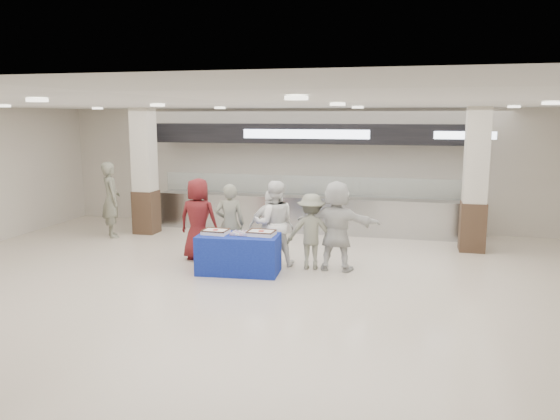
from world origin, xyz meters
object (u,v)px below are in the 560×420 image
(cupcake_tray, at_px, (241,233))
(civilian_maroon, at_px, (198,219))
(sheet_cake_left, at_px, (216,231))
(civilian_white, at_px, (337,226))
(display_table, at_px, (239,254))
(soldier_b, at_px, (311,231))
(sheet_cake_right, at_px, (261,233))
(chef_tall, at_px, (274,223))
(chef_short, at_px, (271,228))
(soldier_a, at_px, (230,224))
(soldier_bg, at_px, (111,200))

(cupcake_tray, distance_m, civilian_maroon, 1.39)
(sheet_cake_left, bearing_deg, civilian_maroon, 130.44)
(civilian_white, bearing_deg, display_table, 22.11)
(sheet_cake_left, xyz_separation_m, civilian_maroon, (-0.68, 0.79, 0.06))
(sheet_cake_left, relative_size, soldier_b, 0.33)
(sheet_cake_right, xyz_separation_m, soldier_b, (0.86, 0.56, -0.05))
(civilian_maroon, height_order, chef_tall, same)
(sheet_cake_left, bearing_deg, chef_short, 37.68)
(chef_short, relative_size, civilian_white, 0.87)
(sheet_cake_left, bearing_deg, cupcake_tray, 4.47)
(civilian_maroon, bearing_deg, civilian_white, 179.11)
(civilian_maroon, distance_m, soldier_a, 0.75)
(civilian_white, distance_m, soldier_bg, 6.12)
(sheet_cake_right, bearing_deg, display_table, -170.24)
(sheet_cake_left, bearing_deg, soldier_bg, 147.24)
(display_table, relative_size, civilian_maroon, 0.90)
(display_table, bearing_deg, chef_tall, 49.60)
(civilian_maroon, xyz_separation_m, chef_tall, (1.65, -0.06, 0.00))
(sheet_cake_left, relative_size, soldier_bg, 0.26)
(chef_tall, bearing_deg, civilian_maroon, -19.36)
(sheet_cake_right, distance_m, civilian_maroon, 1.72)
(display_table, distance_m, cupcake_tray, 0.41)
(soldier_a, bearing_deg, cupcake_tray, 108.83)
(display_table, distance_m, chef_tall, 1.01)
(civilian_maroon, bearing_deg, soldier_a, 171.43)
(soldier_a, distance_m, civilian_white, 2.19)
(civilian_maroon, bearing_deg, cupcake_tray, 148.91)
(sheet_cake_left, height_order, soldier_b, soldier_b)
(soldier_b, bearing_deg, civilian_white, 173.30)
(chef_tall, bearing_deg, chef_short, 4.75)
(civilian_maroon, bearing_deg, soldier_b, 178.57)
(soldier_bg, bearing_deg, chef_tall, -149.32)
(cupcake_tray, distance_m, soldier_bg, 4.72)
(chef_tall, xyz_separation_m, soldier_b, (0.78, -0.08, -0.11))
(soldier_a, distance_m, chef_short, 0.86)
(cupcake_tray, xyz_separation_m, chef_short, (0.43, 0.67, -0.01))
(chef_tall, bearing_deg, display_table, 36.63)
(soldier_b, bearing_deg, sheet_cake_right, 26.54)
(soldier_b, relative_size, soldier_bg, 0.80)
(display_table, bearing_deg, soldier_bg, 146.04)
(civilian_white, bearing_deg, cupcake_tray, 21.88)
(sheet_cake_left, relative_size, chef_short, 0.32)
(display_table, height_order, sheet_cake_right, sheet_cake_right)
(display_table, bearing_deg, sheet_cake_right, 5.37)
(civilian_maroon, bearing_deg, chef_tall, 179.75)
(soldier_b, xyz_separation_m, soldier_bg, (-5.38, 1.68, 0.19))
(civilian_white, relative_size, soldier_bg, 0.95)
(soldier_b, distance_m, civilian_white, 0.52)
(cupcake_tray, xyz_separation_m, soldier_b, (1.26, 0.62, -0.03))
(sheet_cake_right, xyz_separation_m, civilian_maroon, (-1.57, 0.70, 0.06))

